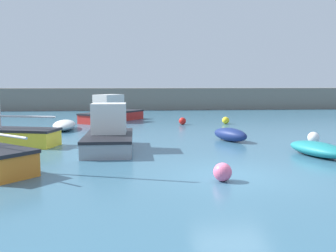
% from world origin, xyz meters
% --- Properties ---
extents(ground_plane, '(120.00, 120.00, 0.20)m').
position_xyz_m(ground_plane, '(0.00, 0.00, -0.10)').
color(ground_plane, '#38667F').
extents(harbor_breakwater, '(67.90, 3.20, 2.47)m').
position_xyz_m(harbor_breakwater, '(0.00, 31.73, 1.24)').
color(harbor_breakwater, slate).
rests_on(harbor_breakwater, ground_plane).
extents(cabin_cruiser_white, '(2.11, 4.54, 2.12)m').
position_xyz_m(cabin_cruiser_white, '(-4.37, 5.07, 0.69)').
color(cabin_cruiser_white, gray).
rests_on(cabin_cruiser_white, ground_plane).
extents(open_tender_yellow, '(1.53, 3.45, 0.64)m').
position_xyz_m(open_tender_yellow, '(-7.79, 12.80, 0.32)').
color(open_tender_yellow, white).
rests_on(open_tender_yellow, ground_plane).
extents(rowboat_white_midwater, '(2.09, 3.20, 0.59)m').
position_xyz_m(rowboat_white_midwater, '(4.38, 2.84, 0.30)').
color(rowboat_white_midwater, teal).
rests_on(rowboat_white_midwater, ground_plane).
extents(motorboat_with_cabin, '(5.13, 6.01, 2.14)m').
position_xyz_m(motorboat_with_cabin, '(-5.08, 18.12, 0.74)').
color(motorboat_with_cabin, red).
rests_on(motorboat_with_cabin, ground_plane).
extents(dinghy_near_pier, '(1.89, 2.51, 0.69)m').
position_xyz_m(dinghy_near_pier, '(1.78, 7.17, 0.35)').
color(dinghy_near_pier, navy).
rests_on(dinghy_near_pier, ground_plane).
extents(sailboat_twin_hulled, '(5.98, 3.04, 4.25)m').
position_xyz_m(sailboat_twin_hulled, '(-9.76, 6.86, 0.44)').
color(sailboat_twin_hulled, yellow).
rests_on(sailboat_twin_hulled, ground_plane).
extents(mooring_buoy_yellow, '(0.54, 0.54, 0.54)m').
position_xyz_m(mooring_buoy_yellow, '(3.56, 15.36, 0.27)').
color(mooring_buoy_yellow, yellow).
rests_on(mooring_buoy_yellow, ground_plane).
extents(mooring_buoy_pink, '(0.58, 0.58, 0.58)m').
position_xyz_m(mooring_buoy_pink, '(-0.51, -0.77, 0.29)').
color(mooring_buoy_pink, '#EA668C').
rests_on(mooring_buoy_pink, ground_plane).
extents(mooring_buoy_red, '(0.53, 0.53, 0.53)m').
position_xyz_m(mooring_buoy_red, '(0.28, 15.19, 0.26)').
color(mooring_buoy_red, red).
rests_on(mooring_buoy_red, ground_plane).
extents(mooring_buoy_white, '(0.58, 0.58, 0.58)m').
position_xyz_m(mooring_buoy_white, '(5.80, 6.08, 0.29)').
color(mooring_buoy_white, white).
rests_on(mooring_buoy_white, ground_plane).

